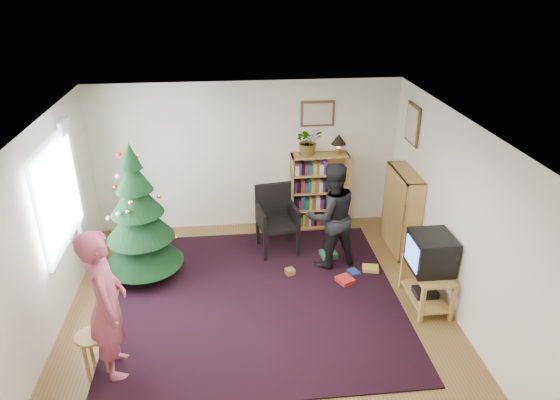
{
  "coord_description": "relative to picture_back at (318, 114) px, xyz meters",
  "views": [
    {
      "loc": [
        -0.29,
        -5.25,
        4.14
      ],
      "look_at": [
        0.39,
        1.1,
        1.1
      ],
      "focal_mm": 32.0,
      "sensor_mm": 36.0,
      "label": 1
    }
  ],
  "objects": [
    {
      "name": "floor",
      "position": [
        -1.15,
        -2.48,
        -1.95
      ],
      "size": [
        5.0,
        5.0,
        0.0
      ],
      "primitive_type": "plane",
      "color": "brown",
      "rests_on": "ground"
    },
    {
      "name": "tv_stand",
      "position": [
        1.07,
        -2.5,
        -1.63
      ],
      "size": [
        0.45,
        0.82,
        0.55
      ],
      "color": "#B58940",
      "rests_on": "floor"
    },
    {
      "name": "armchair",
      "position": [
        -0.75,
        -0.81,
        -1.38
      ],
      "size": [
        0.66,
        0.66,
        1.05
      ],
      "rotation": [
        0.0,
        0.0,
        0.16
      ],
      "color": "black",
      "rests_on": "rug"
    },
    {
      "name": "rug",
      "position": [
        -1.15,
        -2.17,
        -1.94
      ],
      "size": [
        3.8,
        3.6,
        0.02
      ],
      "primitive_type": "cube",
      "color": "black",
      "rests_on": "floor"
    },
    {
      "name": "christmas_tree",
      "position": [
        -2.74,
        -1.41,
        -1.1
      ],
      "size": [
        1.13,
        1.13,
        2.04
      ],
      "rotation": [
        0.0,
        0.0,
        0.21
      ],
      "color": "#3F2816",
      "rests_on": "rug"
    },
    {
      "name": "stool",
      "position": [
        -3.01,
        -3.35,
        -1.52
      ],
      "size": [
        0.33,
        0.33,
        0.55
      ],
      "color": "#B58940",
      "rests_on": "floor"
    },
    {
      "name": "table_lamp",
      "position": [
        0.34,
        -0.14,
        -0.42
      ],
      "size": [
        0.25,
        0.25,
        0.34
      ],
      "color": "#A57F33",
      "rests_on": "bookshelf_back"
    },
    {
      "name": "curtain",
      "position": [
        -3.58,
        -1.18,
        -0.45
      ],
      "size": [
        0.06,
        0.35,
        1.6
      ],
      "primitive_type": "cube",
      "color": "white",
      "rests_on": "wall_left"
    },
    {
      "name": "wall_back",
      "position": [
        -1.15,
        0.02,
        -0.7
      ],
      "size": [
        5.0,
        0.02,
        2.5
      ],
      "primitive_type": "cube",
      "color": "silver",
      "rests_on": "floor"
    },
    {
      "name": "picture_back",
      "position": [
        0.0,
        0.0,
        0.0
      ],
      "size": [
        0.55,
        0.03,
        0.42
      ],
      "color": "#4C3319",
      "rests_on": "wall_back"
    },
    {
      "name": "crt_tv",
      "position": [
        1.07,
        -2.5,
        -1.16
      ],
      "size": [
        0.51,
        0.55,
        0.48
      ],
      "color": "black",
      "rests_on": "tv_stand"
    },
    {
      "name": "window_pane",
      "position": [
        -3.62,
        -1.88,
        -0.45
      ],
      "size": [
        0.04,
        1.2,
        1.4
      ],
      "primitive_type": "cube",
      "color": "silver",
      "rests_on": "wall_left"
    },
    {
      "name": "potted_plant",
      "position": [
        -0.16,
        -0.14,
        -0.41
      ],
      "size": [
        0.52,
        0.48,
        0.48
      ],
      "primitive_type": "imported",
      "rotation": [
        0.0,
        0.0,
        0.29
      ],
      "color": "gray",
      "rests_on": "bookshelf_back"
    },
    {
      "name": "wall_right",
      "position": [
        1.35,
        -2.48,
        -0.7
      ],
      "size": [
        0.02,
        5.0,
        2.5
      ],
      "primitive_type": "cube",
      "color": "silver",
      "rests_on": "floor"
    },
    {
      "name": "floor_clutter",
      "position": [
        0.07,
        -1.64,
        -1.91
      ],
      "size": [
        1.4,
        0.9,
        0.08
      ],
      "color": "#A51E19",
      "rests_on": "rug"
    },
    {
      "name": "ceiling",
      "position": [
        -1.15,
        -2.48,
        0.55
      ],
      "size": [
        5.0,
        5.0,
        0.0
      ],
      "primitive_type": "plane",
      "rotation": [
        3.14,
        0.0,
        0.0
      ],
      "color": "white",
      "rests_on": "wall_back"
    },
    {
      "name": "wall_front",
      "position": [
        -1.15,
        -4.97,
        -0.7
      ],
      "size": [
        5.0,
        0.02,
        2.5
      ],
      "primitive_type": "cube",
      "color": "silver",
      "rests_on": "floor"
    },
    {
      "name": "wall_left",
      "position": [
        -3.65,
        -2.48,
        -0.7
      ],
      "size": [
        0.02,
        5.0,
        2.5
      ],
      "primitive_type": "cube",
      "color": "silver",
      "rests_on": "floor"
    },
    {
      "name": "person_by_chair",
      "position": [
        -0.01,
        -1.4,
        -1.13
      ],
      "size": [
        0.92,
        0.79,
        1.64
      ],
      "primitive_type": "imported",
      "rotation": [
        0.0,
        0.0,
        3.38
      ],
      "color": "black",
      "rests_on": "rug"
    },
    {
      "name": "bookshelf_back",
      "position": [
        0.04,
        -0.14,
        -1.29
      ],
      "size": [
        0.95,
        0.3,
        1.3
      ],
      "color": "#B58940",
      "rests_on": "floor"
    },
    {
      "name": "person_standing",
      "position": [
        -2.81,
        -3.28,
        -1.07
      ],
      "size": [
        0.56,
        0.72,
        1.77
      ],
      "primitive_type": "imported",
      "rotation": [
        0.0,
        0.0,
        1.8
      ],
      "color": "#A8435D",
      "rests_on": "rug"
    },
    {
      "name": "picture_right",
      "position": [
        1.33,
        -0.73,
        0.0
      ],
      "size": [
        0.03,
        0.5,
        0.6
      ],
      "color": "#4C3319",
      "rests_on": "wall_right"
    },
    {
      "name": "bookshelf_right",
      "position": [
        1.19,
        -1.03,
        -1.29
      ],
      "size": [
        0.3,
        0.95,
        1.3
      ],
      "rotation": [
        0.0,
        0.0,
        1.57
      ],
      "color": "#B58940",
      "rests_on": "floor"
    }
  ]
}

